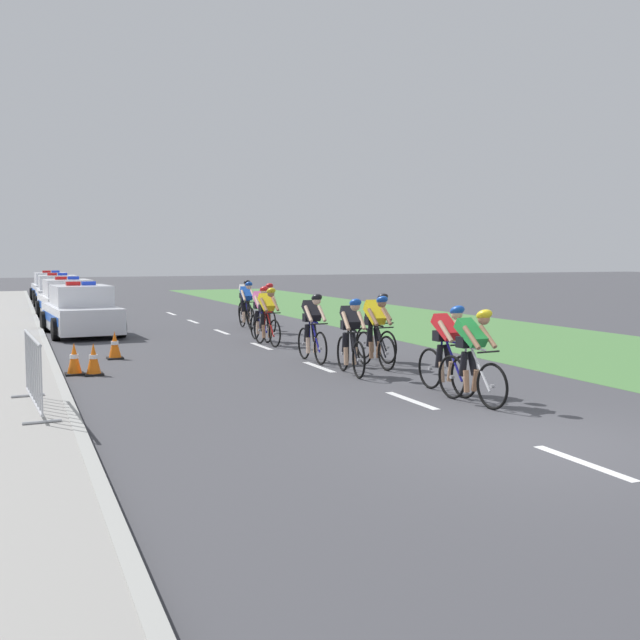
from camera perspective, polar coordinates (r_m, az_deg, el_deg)
ground_plane at (r=10.03m, az=15.15°, el=-8.84°), size 160.00×160.00×0.00m
kerb_edge at (r=21.86m, az=-20.16°, el=-1.43°), size 0.16×60.00×0.13m
grass_verge at (r=25.63m, az=9.39°, el=-0.45°), size 7.00×60.00×0.01m
lane_markings_centre at (r=19.72m, az=-4.47°, el=-1.98°), size 0.14×25.60×0.01m
cyclist_lead at (r=12.15m, az=11.46°, el=-2.62°), size 0.44×1.72×1.56m
cyclist_second at (r=13.02m, az=9.62°, el=-2.09°), size 0.43×1.72×1.56m
cyclist_third at (r=14.86m, az=2.36°, el=-1.17°), size 0.45×1.72×1.56m
cyclist_fourth at (r=15.85m, az=4.24°, el=-0.80°), size 0.42×1.72×1.56m
cyclist_fifth at (r=16.87m, az=4.27°, el=-0.46°), size 0.45×1.72×1.56m
cyclist_sixth at (r=16.66m, az=-0.58°, el=-0.51°), size 0.42×1.72×1.56m
cyclist_seventh at (r=19.80m, az=-4.02°, el=0.33°), size 0.45×1.72×1.56m
cyclist_eighth at (r=20.83m, az=-4.48°, el=0.55°), size 0.42×1.72×1.56m
cyclist_ninth at (r=23.07m, az=-4.04°, el=0.97°), size 0.42×1.72×1.56m
cyclist_tenth at (r=24.49m, az=-5.56°, el=1.19°), size 0.42×1.72×1.56m
cyclist_eleventh at (r=26.20m, az=-5.68°, el=1.42°), size 0.42×1.72×1.56m
police_car_nearest at (r=23.58m, az=-17.61°, el=0.58°), size 2.23×4.51×1.59m
police_car_second at (r=29.51m, az=-18.55°, el=1.37°), size 2.17×4.48×1.59m
police_car_third at (r=35.88m, az=-19.21°, el=1.93°), size 2.00×4.40×1.59m
police_car_furthest at (r=41.83m, az=-19.65°, el=2.30°), size 2.09×4.44×1.59m
crowd_barrier_front at (r=11.75m, az=-20.86°, el=-3.78°), size 0.64×2.32×1.07m
traffic_cone_near at (r=15.68m, az=-18.08°, el=-2.84°), size 0.36×0.36×0.64m
traffic_cone_mid at (r=17.83m, az=-15.25°, el=-1.87°), size 0.36×0.36×0.64m
traffic_cone_far at (r=15.52m, az=-16.74°, el=-2.88°), size 0.36×0.36×0.64m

